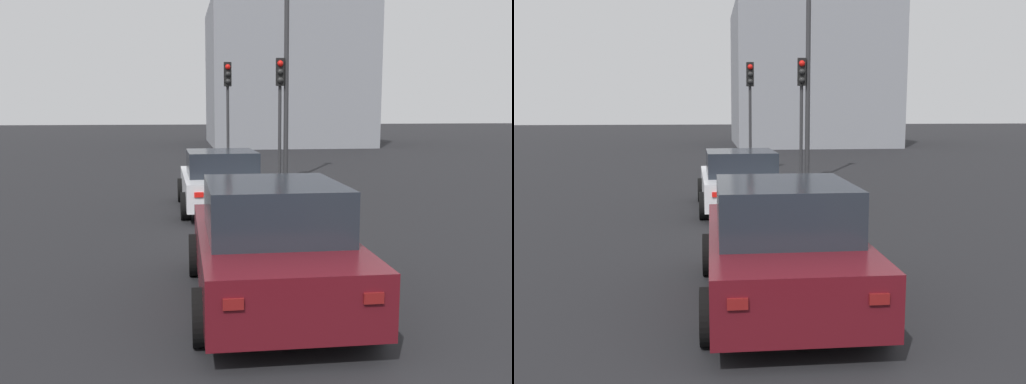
% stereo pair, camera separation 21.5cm
% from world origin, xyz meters
% --- Properties ---
extents(car_white_lead, '(4.22, 2.19, 1.49)m').
position_xyz_m(car_white_lead, '(10.12, 0.20, 0.72)').
color(car_white_lead, silver).
rests_on(car_white_lead, ground_plane).
extents(car_maroon_second, '(4.32, 2.13, 1.63)m').
position_xyz_m(car_maroon_second, '(3.03, 0.06, 0.78)').
color(car_maroon_second, '#510F16').
rests_on(car_maroon_second, ground_plane).
extents(traffic_light_near_left, '(0.33, 0.30, 4.16)m').
position_xyz_m(traffic_light_near_left, '(14.95, -2.14, 2.99)').
color(traffic_light_near_left, '#2D2D30').
rests_on(traffic_light_near_left, ground_plane).
extents(traffic_light_near_right, '(0.32, 0.28, 4.24)m').
position_xyz_m(traffic_light_near_right, '(17.98, -0.65, 3.04)').
color(traffic_light_near_right, '#2D2D30').
rests_on(traffic_light_near_right, ground_plane).
extents(street_lamp_kerbside, '(0.56, 0.36, 8.33)m').
position_xyz_m(street_lamp_kerbside, '(15.00, -2.36, 4.84)').
color(street_lamp_kerbside, '#2D2D30').
rests_on(street_lamp_kerbside, ground_plane).
extents(building_facade_left, '(10.51, 10.23, 9.17)m').
position_xyz_m(building_facade_left, '(35.36, -6.00, 4.58)').
color(building_facade_left, gray).
rests_on(building_facade_left, ground_plane).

